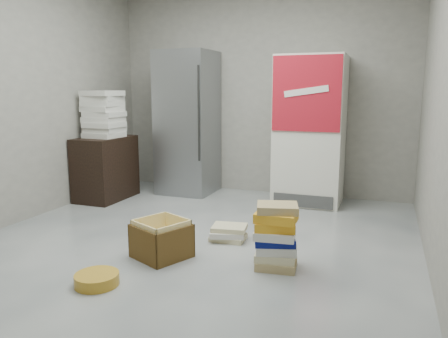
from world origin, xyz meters
TOP-DOWN VIEW (x-y plane):
  - ground at (0.00, 0.00)m, footprint 5.00×5.00m
  - room_shell at (0.00, 0.00)m, footprint 4.04×5.04m
  - steel_fridge at (-0.90, 2.13)m, footprint 0.70×0.72m
  - coke_cooler at (0.75, 2.12)m, footprint 0.80×0.73m
  - wood_shelf at (-1.73, 1.40)m, footprint 0.50×0.80m
  - supply_box_stack at (-1.72, 1.40)m, footprint 0.44×0.45m
  - phonebook_stack_main at (0.86, -0.03)m, footprint 0.39×0.34m
  - phonebook_stack_side at (0.30, 0.45)m, footprint 0.37×0.32m
  - cardboard_box at (-0.09, -0.14)m, footprint 0.53×0.53m
  - bucket_lid at (-0.27, -0.79)m, footprint 0.42×0.42m

SIDE VIEW (x-z plane):
  - ground at x=0.00m, z-range 0.00..0.00m
  - bucket_lid at x=-0.27m, z-range 0.00..0.09m
  - phonebook_stack_side at x=0.30m, z-range 0.00..0.14m
  - cardboard_box at x=-0.09m, z-range -0.03..0.29m
  - phonebook_stack_main at x=0.86m, z-range 0.00..0.52m
  - wood_shelf at x=-1.73m, z-range 0.00..0.80m
  - coke_cooler at x=0.75m, z-range 0.00..1.80m
  - steel_fridge at x=-0.90m, z-range 0.00..1.90m
  - supply_box_stack at x=-1.72m, z-range 0.80..1.38m
  - room_shell at x=0.00m, z-range 0.39..3.21m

